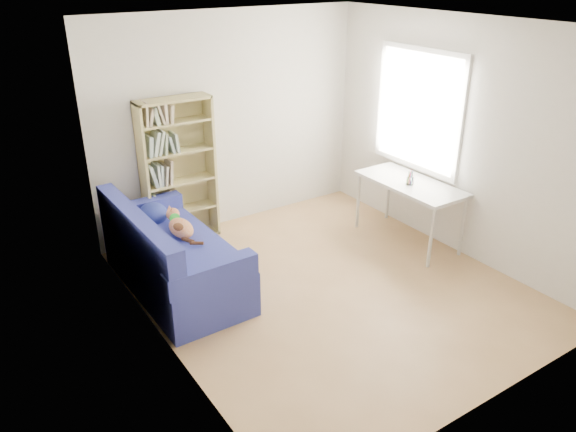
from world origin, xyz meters
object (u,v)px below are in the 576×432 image
object	(u,v)px
desk	(410,188)
sofa	(171,258)
bookshelf	(179,177)
pen_cup	(410,179)

from	to	relation	value
desk	sofa	bearing A→B (deg)	168.79
sofa	desk	world-z (taller)	sofa
sofa	desk	distance (m)	2.84
bookshelf	pen_cup	bearing A→B (deg)	-36.05
sofa	bookshelf	size ratio (longest dim) A/B	1.09
sofa	pen_cup	world-z (taller)	sofa
desk	pen_cup	xyz separation A→B (m)	(-0.06, -0.04, 0.13)
desk	pen_cup	distance (m)	0.15
pen_cup	sofa	bearing A→B (deg)	167.68
bookshelf	desk	distance (m)	2.69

